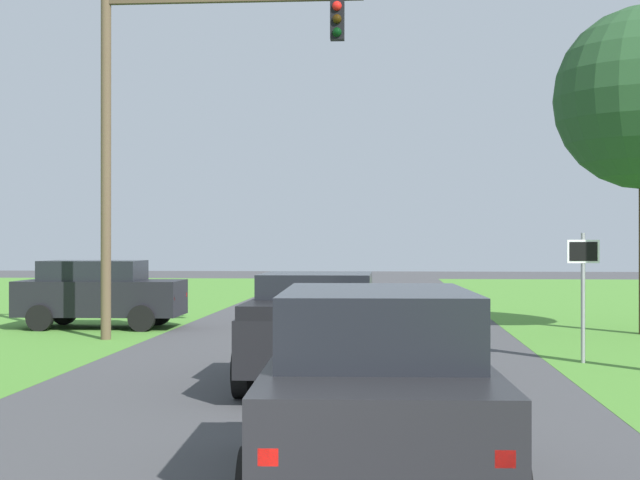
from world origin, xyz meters
name	(u,v)px	position (x,y,z in m)	size (l,w,h in m)	color
ground_plane	(298,398)	(0.00, 9.06, 0.00)	(120.00, 120.00, 0.00)	#424244
red_suv_near	(377,386)	(1.23, 3.90, 0.97)	(2.31, 4.54, 1.84)	black
pickup_truck_lead	(317,326)	(0.18, 10.46, 0.93)	(2.21, 5.21, 1.79)	black
traffic_light	(166,105)	(-3.88, 16.98, 5.47)	(6.15, 0.40, 8.53)	brown
keep_moving_sign	(583,280)	(4.97, 13.42, 1.57)	(0.60, 0.09, 2.46)	gray
crossing_suv_far	(100,292)	(-6.36, 19.89, 0.94)	(4.30, 2.20, 1.79)	black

